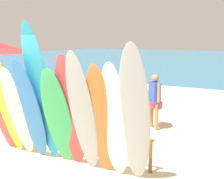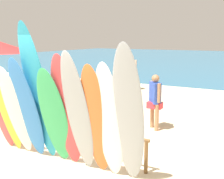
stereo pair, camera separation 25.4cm
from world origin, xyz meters
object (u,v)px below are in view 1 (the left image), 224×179
(surfboard_red_6, at_px, (70,112))
(surfboard_blue_3, at_px, (30,110))
(surfboard_green_5, at_px, (58,118))
(surfboard_yellow_1, at_px, (5,99))
(surfboard_white_9, at_px, (115,122))
(surfboard_grey_10, at_px, (135,116))
(surfboard_grey_7, at_px, (82,114))
(surfboard_teal_4, at_px, (41,95))
(beachgoer_strolling, at_px, (154,98))
(beach_chair_red, at_px, (19,102))
(beach_chair_blue, at_px, (45,95))
(beachgoer_photographing, at_px, (127,70))
(surfboard_white_2, at_px, (18,113))
(surfboard_orange_8, at_px, (101,121))
(surfboard_rack, at_px, (73,131))

(surfboard_red_6, bearing_deg, surfboard_blue_3, -179.22)
(surfboard_blue_3, xyz_separation_m, surfboard_green_5, (0.63, 0.07, -0.08))
(surfboard_yellow_1, bearing_deg, surfboard_white_9, 1.83)
(surfboard_grey_10, bearing_deg, surfboard_white_9, 173.77)
(surfboard_grey_7, relative_size, surfboard_white_9, 1.09)
(surfboard_blue_3, height_order, surfboard_white_9, surfboard_blue_3)
(surfboard_teal_4, xyz_separation_m, beachgoer_strolling, (1.24, 3.06, -0.52))
(beach_chair_red, bearing_deg, beach_chair_blue, 84.38)
(surfboard_yellow_1, bearing_deg, beach_chair_red, 129.96)
(surfboard_blue_3, relative_size, beachgoer_photographing, 1.33)
(surfboard_yellow_1, xyz_separation_m, surfboard_white_2, (0.30, 0.03, -0.26))
(surfboard_teal_4, relative_size, surfboard_orange_8, 1.35)
(surfboard_rack, relative_size, surfboard_blue_3, 1.60)
(surfboard_yellow_1, relative_size, surfboard_green_5, 1.24)
(surfboard_rack, bearing_deg, surfboard_grey_7, -43.62)
(surfboard_red_6, xyz_separation_m, beachgoer_photographing, (-2.43, 8.01, -0.15))
(surfboard_grey_7, bearing_deg, surfboard_blue_3, -174.51)
(surfboard_grey_7, distance_m, beachgoer_strolling, 3.09)
(surfboard_grey_10, bearing_deg, surfboard_red_6, 174.00)
(surfboard_grey_10, bearing_deg, surfboard_white_2, 176.51)
(beachgoer_strolling, bearing_deg, surfboard_rack, -65.03)
(surfboard_teal_4, relative_size, surfboard_red_6, 1.26)
(surfboard_grey_10, bearing_deg, surfboard_yellow_1, 177.04)
(surfboard_teal_4, bearing_deg, beachgoer_photographing, 102.36)
(surfboard_blue_3, height_order, surfboard_red_6, surfboard_red_6)
(surfboard_green_5, bearing_deg, surfboard_blue_3, -179.50)
(surfboard_grey_7, distance_m, beachgoer_photographing, 8.53)
(surfboard_grey_7, distance_m, surfboard_grey_10, 0.98)
(surfboard_yellow_1, xyz_separation_m, surfboard_orange_8, (2.19, 0.11, -0.19))
(surfboard_grey_10, distance_m, beachgoer_strolling, 3.11)
(surfboard_green_5, distance_m, surfboard_orange_8, 0.92)
(beachgoer_photographing, bearing_deg, surfboard_yellow_1, 112.04)
(surfboard_white_9, distance_m, beachgoer_strolling, 3.03)
(beachgoer_photographing, bearing_deg, surfboard_red_6, 122.67)
(surfboard_orange_8, xyz_separation_m, beach_chair_red, (-4.28, 2.35, -0.60))
(surfboard_red_6, relative_size, surfboard_grey_10, 0.92)
(surfboard_orange_8, distance_m, beachgoer_photographing, 8.59)
(surfboard_rack, distance_m, surfboard_grey_10, 1.80)
(surfboard_orange_8, distance_m, surfboard_white_9, 0.27)
(surfboard_rack, xyz_separation_m, surfboard_teal_4, (-0.32, -0.58, 0.85))
(surfboard_blue_3, xyz_separation_m, surfboard_grey_10, (2.18, 0.07, 0.15))
(surfboard_teal_4, xyz_separation_m, surfboard_white_9, (1.54, 0.05, -0.33))
(beachgoer_strolling, bearing_deg, surfboard_yellow_1, -79.35)
(surfboard_white_9, bearing_deg, surfboard_teal_4, -179.83)
(surfboard_yellow_1, distance_m, beach_chair_red, 3.32)
(surfboard_green_5, height_order, surfboard_red_6, surfboard_red_6)
(surfboard_white_9, relative_size, beachgoer_photographing, 1.29)
(surfboard_blue_3, xyz_separation_m, beach_chair_blue, (-2.76, 3.70, -0.64))
(surfboard_yellow_1, relative_size, beachgoer_strolling, 1.68)
(surfboard_blue_3, height_order, beach_chair_blue, surfboard_blue_3)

